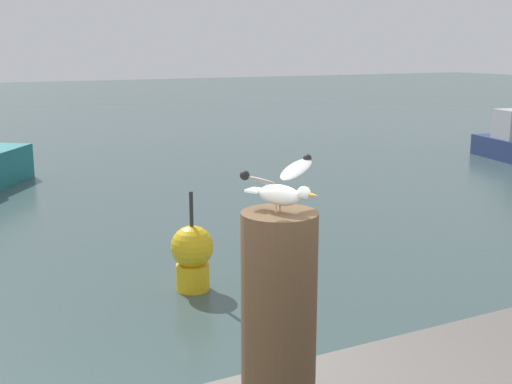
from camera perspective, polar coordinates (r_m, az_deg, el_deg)
mooring_post at (r=3.31m, az=2.00°, el=-11.37°), size 0.38×0.38×1.14m
seagull at (r=3.09m, az=2.16°, el=0.42°), size 0.55×0.38×0.25m
channel_buoy at (r=8.57m, az=-5.60°, el=-5.51°), size 0.56×0.56×1.33m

